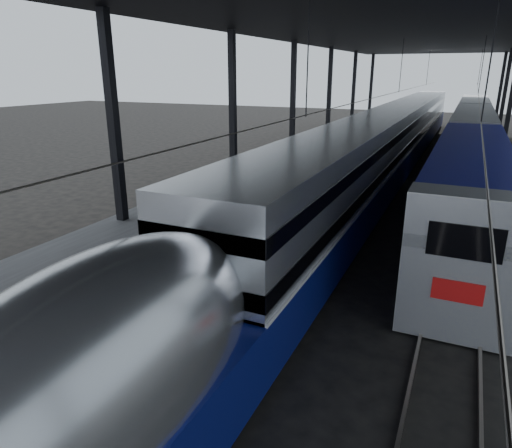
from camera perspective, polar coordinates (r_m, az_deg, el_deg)
The scene contains 8 objects.
ground at distance 13.13m, azimuth -10.50°, elevation -13.03°, with size 160.00×160.00×0.00m, color black.
platform at distance 31.39m, azimuth 5.21°, elevation 6.85°, with size 6.00×80.00×1.00m, color #4C4C4F.
yellow_strip at distance 30.50m, azimuth 10.24°, elevation 7.26°, with size 0.30×80.00×0.01m, color yellow.
rails at distance 29.86m, azimuth 19.84°, elevation 4.39°, with size 6.52×80.00×0.16m.
canopy at distance 29.50m, azimuth 16.48°, elevation 22.31°, with size 18.00×75.00×9.47m.
tgv_train at distance 32.59m, azimuth 16.32°, elevation 9.43°, with size 3.09×65.20×4.43m.
second_train at distance 39.05m, azimuth 25.29°, elevation 9.74°, with size 2.90×56.05×3.99m.
child at distance 13.16m, azimuth -23.91°, elevation -7.05°, with size 0.35×0.23×0.96m, color #4D3619.
Camera 1 is at (6.70, -9.01, 6.80)m, focal length 32.00 mm.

